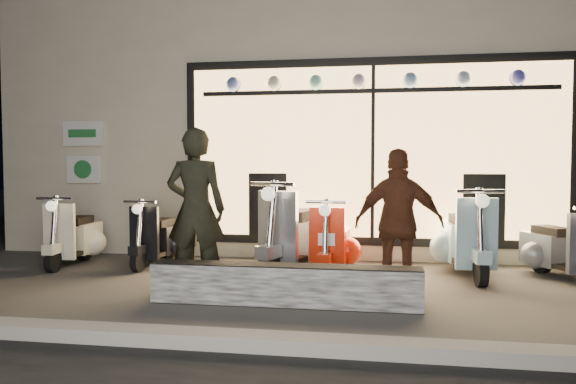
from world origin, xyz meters
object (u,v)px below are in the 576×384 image
object	(u,v)px
scooter_silver	(299,237)
man	(196,209)
woman	(399,223)
graffiti_barrier	(285,285)
scooter_red	(332,244)

from	to	relation	value
scooter_silver	man	distance (m)	1.61
woman	graffiti_barrier	bearing A→B (deg)	23.98
scooter_silver	scooter_red	distance (m)	0.45
scooter_red	man	size ratio (longest dim) A/B	0.73
woman	scooter_silver	bearing A→B (deg)	-45.09
man	woman	world-z (taller)	man
scooter_silver	woman	xyz separation A→B (m)	(1.22, -1.22, 0.32)
man	scooter_silver	bearing A→B (deg)	-133.45
graffiti_barrier	scooter_red	distance (m)	1.66
scooter_silver	woman	bearing A→B (deg)	-27.42
graffiti_barrier	woman	bearing A→B (deg)	24.12
scooter_silver	scooter_red	world-z (taller)	scooter_silver
man	scooter_red	bearing A→B (deg)	-146.06
scooter_silver	graffiti_barrier	bearing A→B (deg)	-69.11
graffiti_barrier	woman	xyz separation A→B (m)	(1.12, 0.50, 0.57)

